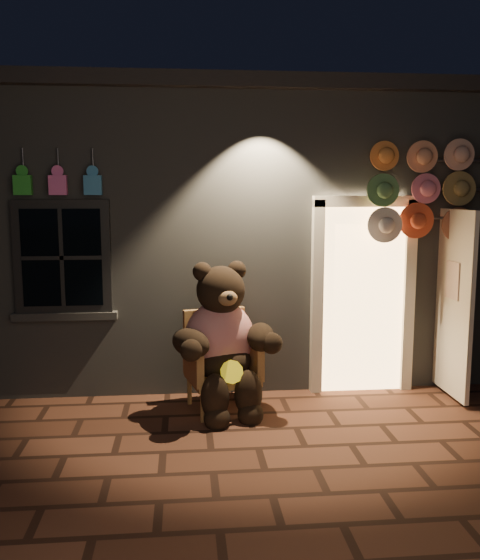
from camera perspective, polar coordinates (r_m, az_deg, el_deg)
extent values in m
plane|color=#573021|center=(5.41, 1.79, -15.89)|extent=(60.00, 60.00, 0.00)
cube|color=slate|center=(8.93, -1.40, 4.74)|extent=(7.00, 5.00, 3.30)
cube|color=black|center=(8.98, -1.45, 15.82)|extent=(7.30, 5.30, 0.16)
cube|color=black|center=(6.51, -16.68, 2.11)|extent=(1.00, 0.10, 1.20)
cube|color=black|center=(6.48, -16.74, 2.08)|extent=(0.82, 0.06, 1.02)
cube|color=slate|center=(6.61, -16.45, -3.33)|extent=(1.10, 0.14, 0.08)
cube|color=#FFC172|center=(6.77, 11.64, -1.75)|extent=(0.92, 0.10, 2.10)
cube|color=beige|center=(6.60, 7.42, -1.91)|extent=(0.12, 0.12, 2.20)
cube|color=beige|center=(6.91, 15.86, -1.70)|extent=(0.12, 0.12, 2.20)
cube|color=beige|center=(6.63, 12.02, 7.42)|extent=(1.16, 0.12, 0.12)
cube|color=beige|center=(6.75, 19.92, -2.12)|extent=(0.05, 0.80, 2.00)
cube|color=green|center=(6.47, -20.18, 8.57)|extent=(0.18, 0.07, 0.20)
cylinder|color=#59595E|center=(6.54, -20.16, 10.76)|extent=(0.02, 0.02, 0.25)
cube|color=#DB5A9E|center=(6.40, -17.11, 8.72)|extent=(0.18, 0.07, 0.20)
cylinder|color=#59595E|center=(6.46, -17.10, 10.93)|extent=(0.02, 0.02, 0.25)
cube|color=teal|center=(6.34, -13.97, 8.85)|extent=(0.18, 0.07, 0.20)
cylinder|color=#59595E|center=(6.40, -13.97, 11.08)|extent=(0.02, 0.02, 0.25)
cube|color=#A4823F|center=(6.17, -1.71, -9.29)|extent=(0.79, 0.75, 0.09)
cube|color=#A4823F|center=(6.34, -2.49, -5.70)|extent=(0.66, 0.23, 0.66)
cube|color=#A4823F|center=(6.01, -4.53, -7.90)|extent=(0.21, 0.57, 0.38)
cube|color=#A4823F|center=(6.19, 1.11, -7.40)|extent=(0.21, 0.57, 0.38)
cylinder|color=#A4823F|center=(5.92, -3.60, -12.12)|extent=(0.05, 0.05, 0.30)
cylinder|color=#A4823F|center=(6.08, 1.66, -11.53)|extent=(0.05, 0.05, 0.30)
cylinder|color=#A4823F|center=(6.40, -4.89, -10.53)|extent=(0.05, 0.05, 0.30)
cylinder|color=#A4823F|center=(6.55, 0.00, -10.04)|extent=(0.05, 0.05, 0.30)
ellipsoid|color=red|center=(6.11, -2.00, -5.56)|extent=(0.84, 0.74, 0.76)
ellipsoid|color=black|center=(6.09, -1.75, -7.80)|extent=(0.70, 0.63, 0.36)
sphere|color=black|center=(5.96, -1.87, -0.99)|extent=(0.59, 0.59, 0.49)
sphere|color=black|center=(5.91, -3.66, 0.81)|extent=(0.19, 0.19, 0.19)
sphere|color=black|center=(6.02, -0.32, 0.96)|extent=(0.19, 0.19, 0.19)
ellipsoid|color=brown|center=(5.75, -1.21, -1.76)|extent=(0.22, 0.18, 0.15)
ellipsoid|color=black|center=(5.79, -4.77, -6.06)|extent=(0.51, 0.57, 0.28)
ellipsoid|color=black|center=(6.00, 2.00, -5.51)|extent=(0.33, 0.53, 0.28)
ellipsoid|color=black|center=(5.83, -2.42, -11.21)|extent=(0.28, 0.28, 0.47)
ellipsoid|color=black|center=(5.93, 0.81, -10.85)|extent=(0.28, 0.28, 0.47)
sphere|color=black|center=(5.84, -2.22, -13.19)|extent=(0.26, 0.26, 0.26)
sphere|color=black|center=(5.94, 1.02, -12.80)|extent=(0.26, 0.26, 0.26)
cylinder|color=yellow|center=(5.80, -0.80, -8.84)|extent=(0.25, 0.15, 0.23)
cylinder|color=#59595E|center=(6.99, 21.40, 10.65)|extent=(1.23, 0.03, 0.03)
cylinder|color=#59595E|center=(6.98, 21.27, 8.13)|extent=(1.23, 0.03, 0.03)
cylinder|color=#59595E|center=(6.99, 21.13, 5.60)|extent=(1.23, 0.03, 0.03)
cylinder|color=orange|center=(6.56, 13.80, 11.61)|extent=(0.35, 0.11, 0.35)
cylinder|color=#E79267|center=(6.67, 17.29, 11.42)|extent=(0.35, 0.11, 0.35)
cylinder|color=tan|center=(6.81, 20.63, 11.19)|extent=(0.35, 0.11, 0.35)
cylinder|color=#52854C|center=(6.52, 13.78, 8.47)|extent=(0.35, 0.11, 0.35)
cylinder|color=pink|center=(6.63, 17.25, 8.33)|extent=(0.35, 0.11, 0.35)
cylinder|color=olive|center=(6.86, 20.25, 8.18)|extent=(0.35, 0.11, 0.35)
cylinder|color=#FEE7D0|center=(6.50, 13.75, 5.30)|extent=(0.35, 0.11, 0.35)
cylinder|color=#C04527|center=(6.70, 16.92, 5.27)|extent=(0.35, 0.11, 0.35)
cylinder|color=#955439|center=(6.84, 20.21, 5.17)|extent=(0.35, 0.11, 0.35)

